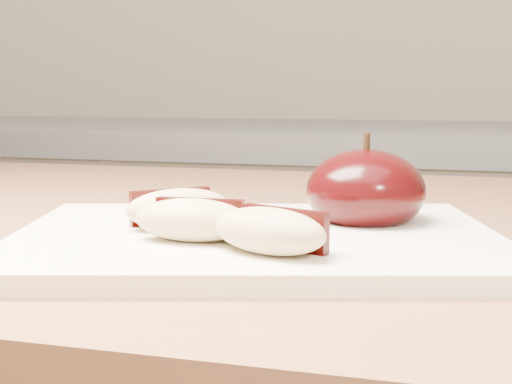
# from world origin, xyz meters

# --- Properties ---
(cutting_board) EXTENTS (0.35, 0.30, 0.01)m
(cutting_board) POSITION_xyz_m (-0.03, 0.37, 0.91)
(cutting_board) COLOR white
(cutting_board) RESTS_ON island_counter
(apple_half) EXTENTS (0.09, 0.09, 0.07)m
(apple_half) POSITION_xyz_m (0.03, 0.43, 0.93)
(apple_half) COLOR black
(apple_half) RESTS_ON cutting_board
(apple_wedge_a) EXTENTS (0.07, 0.07, 0.03)m
(apple_wedge_a) POSITION_xyz_m (-0.09, 0.37, 0.92)
(apple_wedge_a) COLOR beige
(apple_wedge_a) RESTS_ON cutting_board
(apple_wedge_b) EXTENTS (0.07, 0.04, 0.03)m
(apple_wedge_b) POSITION_xyz_m (-0.06, 0.33, 0.92)
(apple_wedge_b) COLOR beige
(apple_wedge_b) RESTS_ON cutting_board
(apple_wedge_c) EXTENTS (0.08, 0.06, 0.03)m
(apple_wedge_c) POSITION_xyz_m (-0.01, 0.31, 0.92)
(apple_wedge_c) COLOR beige
(apple_wedge_c) RESTS_ON cutting_board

